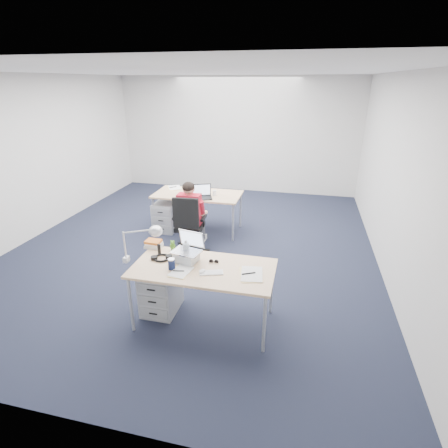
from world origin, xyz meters
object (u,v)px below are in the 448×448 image
object	(u,v)px
desk_far	(198,196)
water_bottle	(186,250)
bear_figurine	(173,245)
office_chair	(190,236)
cordless_phone	(159,249)
wireless_keyboard	(211,273)
desk_near	(203,271)
seated_person	(192,215)
sunglasses	(214,262)
drawer_pedestal_near	(161,291)
drawer_pedestal_far	(166,216)
can_koozie	(172,264)
silver_laptop	(186,248)
desk_lamp	(137,243)
dark_laptop	(202,192)
book_stack	(154,244)
headphones	(162,257)
computer_mouse	(202,271)
far_cup	(214,193)

from	to	relation	value
desk_far	water_bottle	size ratio (longest dim) A/B	6.54
desk_far	bear_figurine	distance (m)	2.35
office_chair	cordless_phone	xyz separation A→B (m)	(0.14, -1.50, 0.51)
wireless_keyboard	bear_figurine	bearing A→B (deg)	127.01
cordless_phone	water_bottle	bearing A→B (deg)	14.55
desk_near	bear_figurine	bearing A→B (deg)	146.35
seated_person	sunglasses	distance (m)	1.93
office_chair	seated_person	bearing A→B (deg)	87.18
wireless_keyboard	sunglasses	bearing A→B (deg)	80.07
drawer_pedestal_near	bear_figurine	world-z (taller)	bear_figurine
office_chair	drawer_pedestal_far	xyz separation A→B (m)	(-0.74, 0.81, -0.01)
desk_far	can_koozie	bearing A→B (deg)	-78.57
silver_laptop	sunglasses	bearing A→B (deg)	19.37
office_chair	can_koozie	xyz separation A→B (m)	(0.41, -1.81, 0.51)
desk_lamp	sunglasses	bearing A→B (deg)	22.00
drawer_pedestal_far	silver_laptop	size ratio (longest dim) A/B	1.63
seated_person	dark_laptop	bearing A→B (deg)	86.89
office_chair	bear_figurine	size ratio (longest dim) A/B	7.40
desk_near	book_stack	distance (m)	0.83
water_bottle	headphones	bearing A→B (deg)	-170.01
wireless_keyboard	water_bottle	xyz separation A→B (m)	(-0.36, 0.23, 0.12)
computer_mouse	cordless_phone	distance (m)	0.70
seated_person	bear_figurine	xyz separation A→B (m)	(0.26, -1.54, 0.20)
desk_lamp	desk_far	bearing A→B (deg)	100.70
dark_laptop	far_cup	bearing A→B (deg)	30.77
far_cup	seated_person	bearing A→B (deg)	-104.90
desk_far	silver_laptop	xyz separation A→B (m)	(0.66, -2.54, 0.22)
drawer_pedestal_far	silver_laptop	bearing A→B (deg)	-62.39
office_chair	cordless_phone	size ratio (longest dim) A/B	7.78
sunglasses	wireless_keyboard	bearing A→B (deg)	-83.49
bear_figurine	desk_lamp	xyz separation A→B (m)	(-0.26, -0.40, 0.19)
seated_person	book_stack	xyz separation A→B (m)	(-0.00, -1.52, 0.17)
dark_laptop	headphones	bearing A→B (deg)	-106.91
computer_mouse	desk_lamp	xyz separation A→B (m)	(-0.77, 0.04, 0.24)
silver_laptop	wireless_keyboard	world-z (taller)	silver_laptop
desk_far	desk_lamp	world-z (taller)	desk_lamp
headphones	desk_lamp	world-z (taller)	desk_lamp
can_koozie	cordless_phone	size ratio (longest dim) A/B	0.98
silver_laptop	drawer_pedestal_near	bearing A→B (deg)	-169.25
desk_far	computer_mouse	distance (m)	2.89
headphones	bear_figurine	world-z (taller)	bear_figurine
drawer_pedestal_near	water_bottle	world-z (taller)	water_bottle
headphones	drawer_pedestal_near	bearing A→B (deg)	141.74
drawer_pedestal_far	cordless_phone	distance (m)	2.53
wireless_keyboard	can_koozie	size ratio (longest dim) A/B	2.02
wireless_keyboard	desk_lamp	size ratio (longest dim) A/B	0.51
desk_near	water_bottle	world-z (taller)	water_bottle
computer_mouse	dark_laptop	bearing A→B (deg)	117.37
can_koozie	bear_figurine	bearing A→B (deg)	109.59
water_bottle	desk_lamp	distance (m)	0.56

